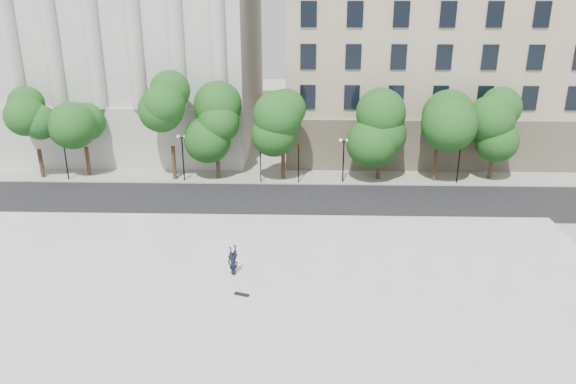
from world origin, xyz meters
The scene contains 12 objects.
ground centered at (0.00, 0.00, 0.00)m, with size 160.00×160.00×0.00m, color #B0AEA6.
plaza centered at (0.00, 3.00, 0.23)m, with size 44.00×22.00×0.45m, color silver.
street centered at (0.00, 18.00, 0.01)m, with size 60.00×8.00×0.02m, color black.
far_sidewalk centered at (0.00, 24.00, 0.06)m, with size 60.00×4.00×0.12m, color #A7A59A.
building_west centered at (-17.00, 38.57, 12.89)m, with size 31.50×27.65×25.60m.
building_east centered at (20.00, 38.91, 11.14)m, with size 36.00×26.15×23.00m.
traffic_light_west centered at (-0.12, 22.30, 3.66)m, with size 0.49×1.69×4.17m.
traffic_light_east centered at (3.25, 22.30, 3.60)m, with size 0.34×1.54×4.12m.
person_lying centered at (-0.47, 4.77, 0.70)m, with size 0.67×0.44×1.85m, color black.
skateboard centered at (0.28, 2.38, 0.49)m, with size 0.87×0.22×0.09m, color black.
street_trees centered at (0.92, 23.44, 5.20)m, with size 44.59×4.73×7.95m.
lamp_posts centered at (0.11, 22.60, 2.94)m, with size 35.88×0.28×4.45m.
Camera 1 is at (3.64, -24.93, 16.89)m, focal length 35.00 mm.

